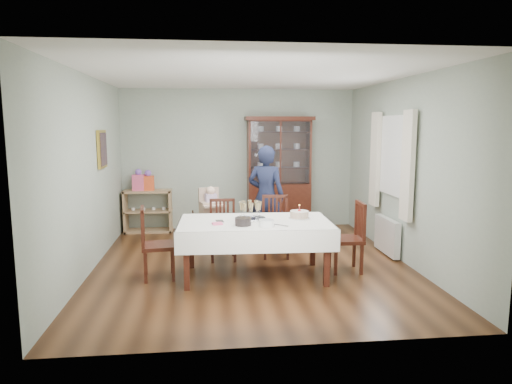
{
  "coord_description": "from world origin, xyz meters",
  "views": [
    {
      "loc": [
        -0.64,
        -6.4,
        2.01
      ],
      "look_at": [
        0.08,
        0.2,
        1.04
      ],
      "focal_mm": 32.0,
      "sensor_mm": 36.0,
      "label": 1
    }
  ],
  "objects": [
    {
      "name": "curtain_left",
      "position": [
        2.16,
        -0.32,
        1.45
      ],
      "size": [
        0.07,
        0.3,
        1.55
      ],
      "primitive_type": "cube",
      "color": "silver",
      "rests_on": "room_shell"
    },
    {
      "name": "chair_far_left",
      "position": [
        -0.4,
        0.32,
        0.27
      ],
      "size": [
        0.41,
        0.41,
        0.9
      ],
      "rotation": [
        0.0,
        0.0,
        0.01
      ],
      "color": "#421C10",
      "rests_on": "floor"
    },
    {
      "name": "gift_bag_orange",
      "position": [
        -1.73,
        2.26,
        0.97
      ],
      "size": [
        0.21,
        0.15,
        0.39
      ],
      "color": "#E55024",
      "rests_on": "sideboard"
    },
    {
      "name": "woman",
      "position": [
        0.34,
        0.99,
        0.85
      ],
      "size": [
        0.73,
        0.62,
        1.69
      ],
      "primitive_type": "imported",
      "rotation": [
        0.0,
        0.0,
        2.73
      ],
      "color": "#151A31",
      "rests_on": "floor"
    },
    {
      "name": "floor",
      "position": [
        0.0,
        0.0,
        0.0
      ],
      "size": [
        5.0,
        5.0,
        0.0
      ],
      "primitive_type": "plane",
      "color": "#593319",
      "rests_on": "ground"
    },
    {
      "name": "plate_stack_dark",
      "position": [
        -0.19,
        -0.77,
        0.81
      ],
      "size": [
        0.22,
        0.22,
        0.1
      ],
      "primitive_type": "cylinder",
      "rotation": [
        0.0,
        0.0,
        -0.06
      ],
      "color": "black",
      "rests_on": "dining_table"
    },
    {
      "name": "china_cabinet",
      "position": [
        0.75,
        2.26,
        1.12
      ],
      "size": [
        1.3,
        0.48,
        2.18
      ],
      "color": "#421C10",
      "rests_on": "floor"
    },
    {
      "name": "plate_stack_white",
      "position": [
        0.1,
        -0.86,
        0.8
      ],
      "size": [
        0.26,
        0.26,
        0.08
      ],
      "primitive_type": "cylinder",
      "rotation": [
        0.0,
        0.0,
        0.41
      ],
      "color": "white",
      "rests_on": "dining_table"
    },
    {
      "name": "chair_end_right",
      "position": [
        1.28,
        -0.43,
        0.29
      ],
      "size": [
        0.45,
        0.45,
        0.97
      ],
      "rotation": [
        0.0,
        0.0,
        -1.61
      ],
      "color": "#421C10",
      "rests_on": "floor"
    },
    {
      "name": "sideboard",
      "position": [
        -1.75,
        2.28,
        0.4
      ],
      "size": [
        0.9,
        0.38,
        0.8
      ],
      "color": "tan",
      "rests_on": "floor"
    },
    {
      "name": "chair_end_left",
      "position": [
        -1.3,
        -0.46,
        0.28
      ],
      "size": [
        0.48,
        0.48,
        0.96
      ],
      "rotation": [
        0.0,
        0.0,
        1.69
      ],
      "color": "#421C10",
      "rests_on": "floor"
    },
    {
      "name": "cutlery",
      "position": [
        -0.52,
        -0.52,
        0.77
      ],
      "size": [
        0.14,
        0.19,
        0.01
      ],
      "primitive_type": null,
      "rotation": [
        0.0,
        0.0,
        0.1
      ],
      "color": "silver",
      "rests_on": "dining_table"
    },
    {
      "name": "picture_frame",
      "position": [
        -2.22,
        0.8,
        1.65
      ],
      "size": [
        0.04,
        0.48,
        0.58
      ],
      "primitive_type": "cube",
      "color": "gold",
      "rests_on": "room_shell"
    },
    {
      "name": "cake_knife",
      "position": [
        0.25,
        -0.83,
        0.77
      ],
      "size": [
        0.24,
        0.21,
        0.01
      ],
      "primitive_type": "cube",
      "rotation": [
        0.0,
        0.0,
        -0.69
      ],
      "color": "silver",
      "rests_on": "dining_table"
    },
    {
      "name": "dining_table",
      "position": [
        -0.01,
        -0.53,
        0.38
      ],
      "size": [
        2.04,
        1.22,
        0.76
      ],
      "rotation": [
        0.0,
        0.0,
        -0.04
      ],
      "color": "#421C10",
      "rests_on": "floor"
    },
    {
      "name": "curtain_right",
      "position": [
        2.16,
        0.92,
        1.45
      ],
      "size": [
        0.07,
        0.3,
        1.55
      ],
      "primitive_type": "cube",
      "color": "silver",
      "rests_on": "room_shell"
    },
    {
      "name": "high_chair",
      "position": [
        -0.58,
        1.02,
        0.4
      ],
      "size": [
        0.56,
        0.56,
        1.02
      ],
      "rotation": [
        0.0,
        0.0,
        0.26
      ],
      "color": "black",
      "rests_on": "floor"
    },
    {
      "name": "gift_bag_pink",
      "position": [
        -1.9,
        2.26,
        0.98
      ],
      "size": [
        0.23,
        0.16,
        0.41
      ],
      "color": "#F35985",
      "rests_on": "sideboard"
    },
    {
      "name": "window",
      "position": [
        2.22,
        0.3,
        1.55
      ],
      "size": [
        0.04,
        1.02,
        1.22
      ],
      "primitive_type": "cube",
      "color": "white",
      "rests_on": "room_shell"
    },
    {
      "name": "room_shell",
      "position": [
        0.0,
        0.53,
        1.7
      ],
      "size": [
        5.0,
        5.0,
        5.0
      ],
      "color": "#9EAA99",
      "rests_on": "floor"
    },
    {
      "name": "chair_far_right",
      "position": [
        0.41,
        0.39,
        0.28
      ],
      "size": [
        0.45,
        0.45,
        0.93
      ],
      "rotation": [
        0.0,
        0.0,
        -0.08
      ],
      "color": "#421C10",
      "rests_on": "floor"
    },
    {
      "name": "birthday_cake",
      "position": [
        0.6,
        -0.46,
        0.81
      ],
      "size": [
        0.29,
        0.29,
        0.2
      ],
      "color": "white",
      "rests_on": "dining_table"
    },
    {
      "name": "radiator",
      "position": [
        2.16,
        0.3,
        0.3
      ],
      "size": [
        0.1,
        0.8,
        0.55
      ],
      "primitive_type": "cube",
      "color": "white",
      "rests_on": "floor"
    },
    {
      "name": "napkin_stack",
      "position": [
        -0.51,
        -0.68,
        0.77
      ],
      "size": [
        0.14,
        0.14,
        0.02
      ],
      "primitive_type": "cube",
      "rotation": [
        0.0,
        0.0,
        0.14
      ],
      "color": "#F35985",
      "rests_on": "dining_table"
    },
    {
      "name": "champagne_tray",
      "position": [
        -0.06,
        -0.42,
        0.84
      ],
      "size": [
        0.4,
        0.4,
        0.24
      ],
      "color": "silver",
      "rests_on": "dining_table"
    }
  ]
}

